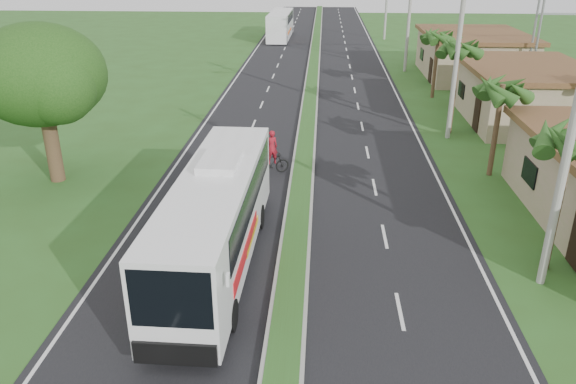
{
  "coord_description": "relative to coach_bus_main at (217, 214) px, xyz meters",
  "views": [
    {
      "loc": [
        0.89,
        -14.86,
        10.48
      ],
      "look_at": [
        -0.34,
        5.07,
        1.8
      ],
      "focal_mm": 35.0,
      "sensor_mm": 36.0,
      "label": 1
    }
  ],
  "objects": [
    {
      "name": "lane_edge_left",
      "position": [
        -4.03,
        17.51,
        -2.04
      ],
      "size": [
        0.12,
        160.0,
        0.01
      ],
      "primitive_type": "cube",
      "color": "silver",
      "rests_on": "ground"
    },
    {
      "name": "median_strip",
      "position": [
        2.67,
        17.51,
        -1.94
      ],
      "size": [
        1.2,
        160.0,
        0.18
      ],
      "color": "gray",
      "rests_on": "ground"
    },
    {
      "name": "coach_bus_far",
      "position": [
        -1.87,
        55.26,
        -0.19
      ],
      "size": [
        2.63,
        11.23,
        3.26
      ],
      "rotation": [
        0.0,
        0.0,
        -0.02
      ],
      "color": "white",
      "rests_on": "ground"
    },
    {
      "name": "utility_pole_c",
      "position": [
        11.17,
        35.51,
        3.63
      ],
      "size": [
        1.6,
        0.28,
        11.0
      ],
      "color": "gray",
      "rests_on": "ground"
    },
    {
      "name": "utility_pole_b",
      "position": [
        11.14,
        15.51,
        4.22
      ],
      "size": [
        3.2,
        0.28,
        12.0
      ],
      "color": "gray",
      "rests_on": "ground"
    },
    {
      "name": "shop_mid",
      "position": [
        16.67,
        19.51,
        -0.18
      ],
      "size": [
        7.6,
        10.6,
        3.67
      ],
      "color": "#988E67",
      "rests_on": "ground"
    },
    {
      "name": "lane_edge_right",
      "position": [
        9.37,
        17.51,
        -2.04
      ],
      "size": [
        0.12,
        160.0,
        0.01
      ],
      "primitive_type": "cube",
      "color": "silver",
      "rests_on": "ground"
    },
    {
      "name": "palm_verge_c",
      "position": [
        11.47,
        16.51,
        3.08
      ],
      "size": [
        2.4,
        2.4,
        5.85
      ],
      "color": "#473321",
      "rests_on": "ground"
    },
    {
      "name": "coach_bus_main",
      "position": [
        0.0,
        0.0,
        0.0
      ],
      "size": [
        2.62,
        11.51,
        3.71
      ],
      "rotation": [
        0.0,
        0.0,
        -0.02
      ],
      "color": "white",
      "rests_on": "ground"
    },
    {
      "name": "motorcyclist",
      "position": [
        1.11,
        8.97,
        -1.22
      ],
      "size": [
        1.87,
        1.2,
        2.28
      ],
      "rotation": [
        0.0,
        0.0,
        0.41
      ],
      "color": "black",
      "rests_on": "ground"
    },
    {
      "name": "palm_verge_b",
      "position": [
        12.07,
        9.51,
        2.32
      ],
      "size": [
        2.4,
        2.4,
        5.05
      ],
      "color": "#473321",
      "rests_on": "ground"
    },
    {
      "name": "palm_verge_a",
      "position": [
        11.67,
        0.51,
        2.7
      ],
      "size": [
        2.4,
        2.4,
        5.45
      ],
      "color": "#473321",
      "rests_on": "ground"
    },
    {
      "name": "shop_far",
      "position": [
        16.67,
        33.51,
        -0.11
      ],
      "size": [
        8.6,
        11.6,
        3.82
      ],
      "color": "#988E67",
      "rests_on": "ground"
    },
    {
      "name": "road_asphalt",
      "position": [
        2.67,
        17.51,
        -2.03
      ],
      "size": [
        14.0,
        160.0,
        0.02
      ],
      "primitive_type": "cube",
      "color": "black",
      "rests_on": "ground"
    },
    {
      "name": "ground",
      "position": [
        2.67,
        -2.49,
        -2.04
      ],
      "size": [
        180.0,
        180.0,
        0.0
      ],
      "primitive_type": "plane",
      "color": "#2D521E",
      "rests_on": "ground"
    },
    {
      "name": "shade_tree",
      "position": [
        -9.45,
        7.52,
        2.99
      ],
      "size": [
        6.3,
        6.0,
        7.54
      ],
      "color": "#473321",
      "rests_on": "ground"
    },
    {
      "name": "utility_pole_a",
      "position": [
        11.17,
        -0.49,
        3.63
      ],
      "size": [
        1.6,
        0.28,
        11.0
      ],
      "color": "gray",
      "rests_on": "ground"
    },
    {
      "name": "palm_verge_d",
      "position": [
        11.97,
        25.51,
        2.51
      ],
      "size": [
        2.4,
        2.4,
        5.25
      ],
      "color": "#473321",
      "rests_on": "ground"
    }
  ]
}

